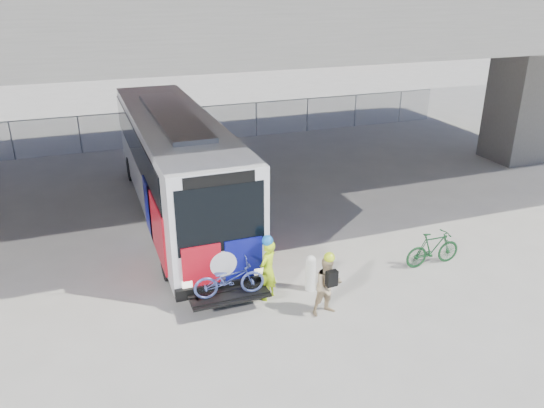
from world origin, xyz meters
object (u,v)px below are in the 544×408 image
cyclist_hivis (268,269)px  bike_parked (433,249)px  bollard (311,271)px  cyclist_tan (328,285)px  bus (175,158)px

cyclist_hivis → bike_parked: (5.13, 0.00, -0.35)m
bollard → cyclist_tan: size_ratio=0.60×
bollard → cyclist_tan: (-0.06, -1.17, 0.26)m
cyclist_hivis → bike_parked: 5.14m
bollard → bike_parked: 3.91m
bus → cyclist_tan: bearing=-73.2°
bollard → bike_parked: bearing=0.0°
bike_parked → cyclist_tan: bearing=107.3°
bollard → cyclist_tan: bearing=-93.1°
bike_parked → bollard: bearing=90.9°
bus → cyclist_hivis: bus is taller
bollard → cyclist_tan: 1.20m
bus → bollard: 6.91m
cyclist_hivis → cyclist_tan: 1.65m
bus → cyclist_hivis: (1.10, -6.32, -1.22)m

